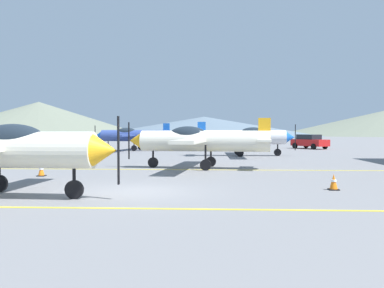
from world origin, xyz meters
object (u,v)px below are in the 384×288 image
at_px(airplane_mid, 199,140).
at_px(airplane_far, 245,137).
at_px(airplane_back, 133,135).
at_px(car_sedan, 310,141).
at_px(traffic_cone_side, 41,170).
at_px(traffic_cone_front, 334,182).

height_order(airplane_mid, airplane_far, same).
height_order(airplane_mid, airplane_back, same).
xyz_separation_m(airplane_mid, airplane_back, (-7.65, 19.63, 0.00)).
bearing_deg(airplane_far, car_sedan, 58.16).
distance_m(airplane_mid, airplane_far, 11.83).
relative_size(airplane_mid, car_sedan, 2.07).
bearing_deg(traffic_cone_side, car_sedan, 56.77).
xyz_separation_m(airplane_back, traffic_cone_front, (12.84, -27.79, -1.30)).
bearing_deg(airplane_back, traffic_cone_front, -65.20).
distance_m(car_sedan, traffic_cone_side, 34.52).
height_order(airplane_far, car_sedan, airplane_far).
distance_m(airplane_far, traffic_cone_front, 19.60).
bearing_deg(airplane_far, airplane_back, 143.11).
height_order(airplane_far, traffic_cone_side, airplane_far).
relative_size(airplane_mid, airplane_far, 1.01).
xyz_separation_m(traffic_cone_front, traffic_cone_side, (-12.45, 3.85, 0.00)).
bearing_deg(airplane_back, airplane_far, -36.89).
distance_m(traffic_cone_front, traffic_cone_side, 13.03).
height_order(airplane_mid, car_sedan, airplane_mid).
bearing_deg(traffic_cone_front, airplane_far, 95.17).
bearing_deg(car_sedan, traffic_cone_side, -123.23).
bearing_deg(airplane_back, airplane_mid, -68.71).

